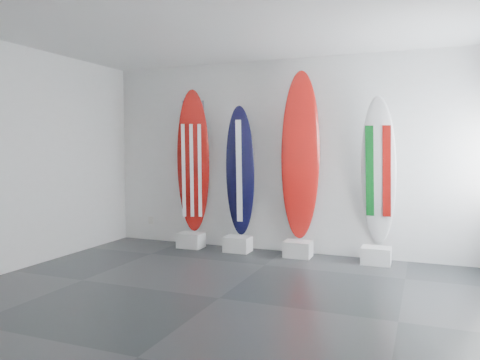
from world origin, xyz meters
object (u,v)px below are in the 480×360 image
at_px(surfboard_italy, 378,172).
at_px(surfboard_usa, 193,162).
at_px(surfboard_swiss, 300,157).
at_px(surfboard_navy, 240,171).

bearing_deg(surfboard_italy, surfboard_usa, -176.54).
bearing_deg(surfboard_usa, surfboard_swiss, -21.29).
bearing_deg(surfboard_swiss, surfboard_usa, 163.84).
xyz_separation_m(surfboard_navy, surfboard_italy, (2.10, 0.00, 0.03)).
distance_m(surfboard_swiss, surfboard_italy, 1.15).
bearing_deg(surfboard_italy, surfboard_swiss, -176.54).
height_order(surfboard_navy, surfboard_italy, surfboard_italy).
bearing_deg(surfboard_swiss, surfboard_navy, 163.84).
xyz_separation_m(surfboard_usa, surfboard_swiss, (1.80, 0.00, 0.09)).
relative_size(surfboard_usa, surfboard_navy, 1.14).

